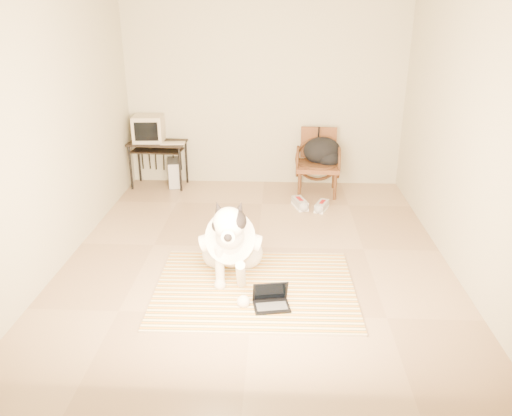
# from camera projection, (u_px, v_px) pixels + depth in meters

# --- Properties ---
(floor) EXTENTS (4.50, 4.50, 0.00)m
(floor) POSITION_uv_depth(u_px,v_px,m) (258.00, 247.00, 5.56)
(floor) COLOR tan
(floor) RESTS_ON ground
(wall_back) EXTENTS (4.50, 0.00, 4.50)m
(wall_back) POSITION_uv_depth(u_px,v_px,m) (265.00, 93.00, 7.14)
(wall_back) COLOR #BBB499
(wall_back) RESTS_ON floor
(wall_front) EXTENTS (4.50, 0.00, 4.50)m
(wall_front) POSITION_uv_depth(u_px,v_px,m) (242.00, 212.00, 2.97)
(wall_front) COLOR #BBB499
(wall_front) RESTS_ON floor
(wall_left) EXTENTS (0.00, 4.50, 4.50)m
(wall_left) POSITION_uv_depth(u_px,v_px,m) (65.00, 126.00, 5.14)
(wall_left) COLOR #BBB499
(wall_left) RESTS_ON floor
(wall_right) EXTENTS (0.00, 4.50, 4.50)m
(wall_right) POSITION_uv_depth(u_px,v_px,m) (458.00, 130.00, 4.97)
(wall_right) COLOR #BBB499
(wall_right) RESTS_ON floor
(rug) EXTENTS (1.90, 1.47, 0.02)m
(rug) POSITION_uv_depth(u_px,v_px,m) (255.00, 288.00, 4.73)
(rug) COLOR orange
(rug) RESTS_ON floor
(dog) EXTENTS (0.62, 1.28, 0.93)m
(dog) POSITION_uv_depth(u_px,v_px,m) (231.00, 243.00, 4.82)
(dog) COLOR silver
(dog) RESTS_ON rug
(laptop) EXTENTS (0.35, 0.28, 0.22)m
(laptop) POSITION_uv_depth(u_px,v_px,m) (271.00, 300.00, 4.42)
(laptop) COLOR black
(laptop) RESTS_ON rug
(computer_desk) EXTENTS (0.84, 0.50, 0.67)m
(computer_desk) POSITION_uv_depth(u_px,v_px,m) (158.00, 148.00, 7.25)
(computer_desk) COLOR black
(computer_desk) RESTS_ON floor
(crt_monitor) EXTENTS (0.44, 0.43, 0.37)m
(crt_monitor) POSITION_uv_depth(u_px,v_px,m) (149.00, 129.00, 7.19)
(crt_monitor) COLOR #B6A88F
(crt_monitor) RESTS_ON computer_desk
(desk_keyboard) EXTENTS (0.35, 0.16, 0.02)m
(desk_keyboard) POSITION_uv_depth(u_px,v_px,m) (173.00, 143.00, 7.11)
(desk_keyboard) COLOR #B6A88F
(desk_keyboard) RESTS_ON computer_desk
(pc_tower) EXTENTS (0.26, 0.44, 0.39)m
(pc_tower) POSITION_uv_depth(u_px,v_px,m) (174.00, 173.00, 7.42)
(pc_tower) COLOR #464649
(pc_tower) RESTS_ON floor
(rattan_chair) EXTENTS (0.63, 0.61, 0.90)m
(rattan_chair) POSITION_uv_depth(u_px,v_px,m) (318.00, 162.00, 7.07)
(rattan_chair) COLOR brown
(rattan_chair) RESTS_ON floor
(backpack) EXTENTS (0.52, 0.46, 0.39)m
(backpack) POSITION_uv_depth(u_px,v_px,m) (323.00, 152.00, 7.01)
(backpack) COLOR black
(backpack) RESTS_ON rattan_chair
(sneaker_left) EXTENTS (0.23, 0.36, 0.12)m
(sneaker_left) POSITION_uv_depth(u_px,v_px,m) (300.00, 204.00, 6.65)
(sneaker_left) COLOR white
(sneaker_left) RESTS_ON floor
(sneaker_right) EXTENTS (0.22, 0.33, 0.11)m
(sneaker_right) POSITION_uv_depth(u_px,v_px,m) (322.00, 206.00, 6.57)
(sneaker_right) COLOR white
(sneaker_right) RESTS_ON floor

